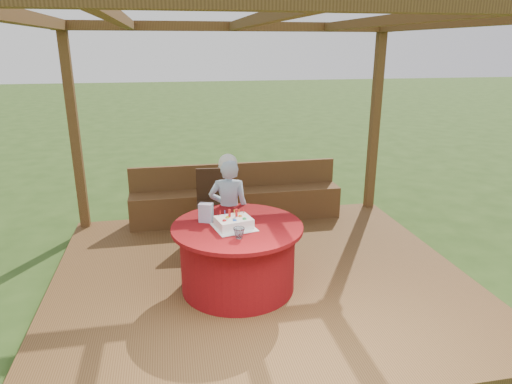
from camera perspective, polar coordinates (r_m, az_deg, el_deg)
ground at (r=5.21m, az=0.54°, el=-11.37°), size 60.00×60.00×0.00m
deck at (r=5.18m, az=0.54°, el=-10.79°), size 4.50×4.00×0.12m
pergola at (r=4.55m, az=0.63°, el=16.14°), size 4.50×4.00×2.72m
bench at (r=6.60m, az=-2.45°, el=-1.23°), size 3.00×0.42×0.80m
table at (r=4.74m, az=-2.30°, el=-8.02°), size 1.33×1.33×0.70m
chair at (r=5.92m, az=-5.23°, el=-1.04°), size 0.49×0.49×0.91m
elderly_woman at (r=5.20m, az=-3.42°, el=-2.09°), size 0.50×0.38×1.29m
birthday_cake at (r=4.53m, az=-2.80°, el=-3.83°), size 0.46×0.46×0.18m
gift_bag at (r=4.68m, az=-6.27°, el=-2.59°), size 0.16×0.13×0.20m
drinking_glass at (r=4.29m, az=-2.14°, el=-5.13°), size 0.13×0.13×0.10m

